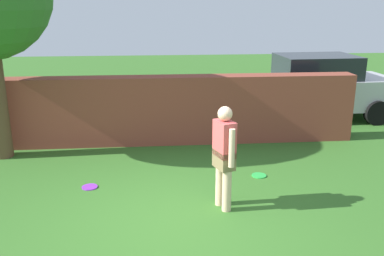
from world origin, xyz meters
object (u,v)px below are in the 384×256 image
(person, at_px, (224,153))
(car, at_px, (315,87))
(frisbee_green, at_px, (259,175))
(frisbee_purple, at_px, (90,187))

(person, height_order, car, car)
(frisbee_green, bearing_deg, frisbee_purple, -175.47)
(person, distance_m, frisbee_green, 1.70)
(person, relative_size, frisbee_green, 6.00)
(person, xyz_separation_m, frisbee_purple, (-2.18, 0.92, -0.89))
(person, relative_size, frisbee_purple, 6.00)
(person, relative_size, car, 0.38)
(car, xyz_separation_m, frisbee_purple, (-5.46, -4.08, -0.85))
(car, height_order, frisbee_green, car)
(person, distance_m, frisbee_purple, 2.53)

